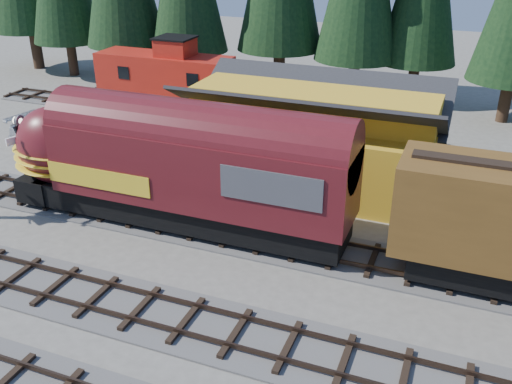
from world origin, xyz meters
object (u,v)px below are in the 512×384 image
(pickup_truck_b, at_px, (59,138))
(pickup_truck_a, at_px, (126,158))
(caboose, at_px, (166,79))
(depot, at_px, (312,128))
(locomotive, at_px, (164,170))

(pickup_truck_b, bearing_deg, pickup_truck_a, -91.12)
(caboose, distance_m, pickup_truck_b, 9.32)
(depot, height_order, locomotive, depot)
(caboose, bearing_deg, pickup_truck_b, -102.60)
(pickup_truck_b, bearing_deg, depot, -73.59)
(pickup_truck_a, bearing_deg, locomotive, -138.51)
(locomotive, bearing_deg, caboose, 119.41)
(locomotive, bearing_deg, pickup_truck_a, 139.83)
(depot, distance_m, pickup_truck_b, 14.78)
(depot, xyz_separation_m, pickup_truck_a, (-9.33, -2.56, -2.03))
(caboose, relative_size, pickup_truck_b, 1.42)
(depot, relative_size, pickup_truck_a, 1.91)
(locomotive, height_order, pickup_truck_a, locomotive)
(depot, bearing_deg, locomotive, -125.69)
(pickup_truck_a, bearing_deg, pickup_truck_b, 69.90)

